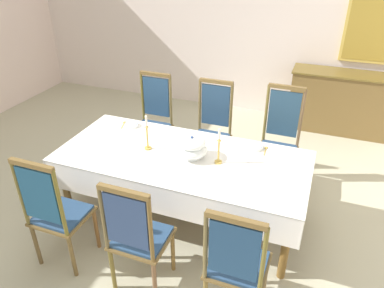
% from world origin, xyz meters
% --- Properties ---
extents(ground, '(7.66, 5.89, 0.04)m').
position_xyz_m(ground, '(0.00, 0.00, -0.02)').
color(ground, '#B9B599').
extents(back_wall, '(7.66, 0.08, 3.02)m').
position_xyz_m(back_wall, '(0.00, 2.98, 1.51)').
color(back_wall, silver).
rests_on(back_wall, ground).
extents(dining_table, '(2.39, 1.06, 0.75)m').
position_xyz_m(dining_table, '(0.00, -0.01, 0.68)').
color(dining_table, brown).
rests_on(dining_table, ground).
extents(tablecloth, '(2.41, 1.08, 0.30)m').
position_xyz_m(tablecloth, '(0.00, -0.01, 0.68)').
color(tablecloth, white).
rests_on(tablecloth, dining_table).
extents(chair_south_a, '(0.44, 0.42, 1.13)m').
position_xyz_m(chair_south_a, '(-0.77, -0.95, 0.57)').
color(chair_south_a, brown).
rests_on(chair_south_a, ground).
extents(chair_north_a, '(0.44, 0.42, 1.15)m').
position_xyz_m(chair_north_a, '(-0.77, 0.93, 0.58)').
color(chair_north_a, brown).
rests_on(chair_north_a, ground).
extents(chair_south_b, '(0.44, 0.42, 1.09)m').
position_xyz_m(chair_south_b, '(-0.00, -0.94, 0.56)').
color(chair_south_b, brown).
rests_on(chair_south_b, ground).
extents(chair_north_b, '(0.44, 0.42, 1.16)m').
position_xyz_m(chair_north_b, '(-0.00, 0.93, 0.58)').
color(chair_north_b, brown).
rests_on(chair_north_b, ground).
extents(chair_south_c, '(0.44, 0.42, 1.08)m').
position_xyz_m(chair_south_c, '(0.79, -0.94, 0.56)').
color(chair_south_c, brown).
rests_on(chair_south_c, ground).
extents(chair_north_c, '(0.44, 0.42, 1.20)m').
position_xyz_m(chair_north_c, '(0.79, 0.93, 0.60)').
color(chair_north_c, brown).
rests_on(chair_north_c, ground).
extents(soup_tureen, '(0.29, 0.29, 0.23)m').
position_xyz_m(soup_tureen, '(0.10, -0.01, 0.86)').
color(soup_tureen, white).
rests_on(soup_tureen, tablecloth).
extents(candlestick_west, '(0.07, 0.07, 0.36)m').
position_xyz_m(candlestick_west, '(-0.36, -0.01, 0.90)').
color(candlestick_west, gold).
rests_on(candlestick_west, tablecloth).
extents(candlestick_east, '(0.07, 0.07, 0.35)m').
position_xyz_m(candlestick_east, '(0.36, -0.01, 0.90)').
color(candlestick_east, gold).
rests_on(candlestick_east, tablecloth).
extents(bowl_near_left, '(0.15, 0.15, 0.04)m').
position_xyz_m(bowl_near_left, '(-0.76, 0.37, 0.77)').
color(bowl_near_left, white).
rests_on(bowl_near_left, tablecloth).
extents(bowl_near_right, '(0.16, 0.16, 0.04)m').
position_xyz_m(bowl_near_right, '(0.62, 0.37, 0.77)').
color(bowl_near_right, white).
rests_on(bowl_near_right, tablecloth).
extents(spoon_primary, '(0.06, 0.17, 0.01)m').
position_xyz_m(spoon_primary, '(-0.87, 0.40, 0.76)').
color(spoon_primary, gold).
rests_on(spoon_primary, tablecloth).
extents(spoon_secondary, '(0.03, 0.18, 0.01)m').
position_xyz_m(spoon_secondary, '(0.73, 0.40, 0.76)').
color(spoon_secondary, gold).
rests_on(spoon_secondary, tablecloth).
extents(sideboard, '(1.44, 0.48, 0.90)m').
position_xyz_m(sideboard, '(1.42, 2.67, 0.45)').
color(sideboard, brown).
rests_on(sideboard, ground).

